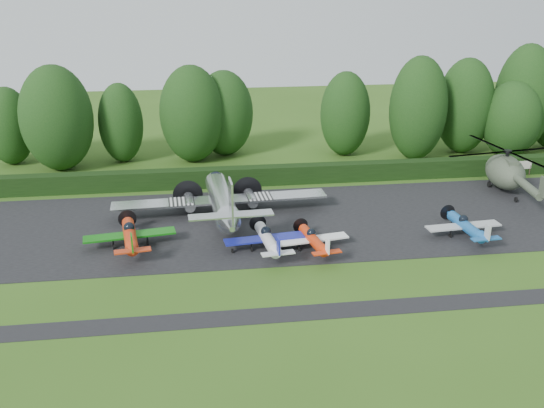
{
  "coord_description": "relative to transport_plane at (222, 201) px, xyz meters",
  "views": [
    {
      "loc": [
        -8.34,
        -41.19,
        21.74
      ],
      "look_at": [
        -1.72,
        8.39,
        2.5
      ],
      "focal_mm": 40.0,
      "sensor_mm": 36.0,
      "label": 1
    }
  ],
  "objects": [
    {
      "name": "tree_4",
      "position": [
        -10.89,
        20.15,
        2.97
      ],
      "size": [
        5.28,
        5.28,
        9.6
      ],
      "color": "black",
      "rests_on": "ground"
    },
    {
      "name": "tree_9",
      "position": [
        24.7,
        16.54,
        4.48
      ],
      "size": [
        6.93,
        6.93,
        12.61
      ],
      "color": "black",
      "rests_on": "ground"
    },
    {
      "name": "tree_7",
      "position": [
        -23.95,
        20.9,
        2.83
      ],
      "size": [
        5.65,
        5.65,
        9.32
      ],
      "color": "black",
      "rests_on": "ground"
    },
    {
      "name": "helicopter",
      "position": [
        30.0,
        4.03,
        0.55
      ],
      "size": [
        13.7,
        16.04,
        4.41
      ],
      "rotation": [
        0.0,
        0.0,
        0.12
      ],
      "color": "#3E4737",
      "rests_on": "ground"
    },
    {
      "name": "ground",
      "position": [
        6.01,
        -11.53,
        -1.82
      ],
      "size": [
        160.0,
        160.0,
        0.0
      ],
      "primitive_type": "plane",
      "color": "#345A19",
      "rests_on": "ground"
    },
    {
      "name": "transport_plane",
      "position": [
        0.0,
        0.0,
        0.0
      ],
      "size": [
        20.32,
        15.58,
        6.51
      ],
      "rotation": [
        0.0,
        0.0,
        -0.05
      ],
      "color": "silver",
      "rests_on": "ground"
    },
    {
      "name": "tree_3",
      "position": [
        39.25,
        18.41,
        4.97
      ],
      "size": [
        7.28,
        7.28,
        13.6
      ],
      "color": "black",
      "rests_on": "ground"
    },
    {
      "name": "sign_board",
      "position": [
        34.11,
        8.48,
        -0.65
      ],
      "size": [
        3.06,
        0.11,
        1.72
      ],
      "rotation": [
        0.0,
        0.0,
        -0.09
      ],
      "color": "#3F3326",
      "rests_on": "ground"
    },
    {
      "name": "light_plane_red",
      "position": [
        -7.96,
        -5.47,
        -0.6
      ],
      "size": [
        7.59,
        7.98,
        2.92
      ],
      "rotation": [
        0.0,
        0.0,
        -0.14
      ],
      "color": "red",
      "rests_on": "ground"
    },
    {
      "name": "apron",
      "position": [
        6.01,
        -1.53,
        -1.81
      ],
      "size": [
        70.0,
        18.0,
        0.01
      ],
      "primitive_type": "cube",
      "color": "black",
      "rests_on": "ground"
    },
    {
      "name": "light_plane_blue",
      "position": [
        20.8,
        -7.01,
        -0.74
      ],
      "size": [
        6.73,
        7.07,
        2.58
      ],
      "rotation": [
        0.0,
        0.0,
        -0.08
      ],
      "color": "#1A579C",
      "rests_on": "ground"
    },
    {
      "name": "tree_1",
      "position": [
        1.58,
        21.52,
        3.49
      ],
      "size": [
        7.21,
        7.21,
        10.62
      ],
      "color": "black",
      "rests_on": "ground"
    },
    {
      "name": "tree_5",
      "position": [
        16.47,
        19.47,
        3.42
      ],
      "size": [
        6.16,
        6.16,
        10.5
      ],
      "color": "black",
      "rests_on": "ground"
    },
    {
      "name": "taxiway_verge",
      "position": [
        6.01,
        -17.53,
        -1.81
      ],
      "size": [
        70.0,
        2.0,
        0.0
      ],
      "primitive_type": "cube",
      "color": "black",
      "rests_on": "ground"
    },
    {
      "name": "tree_8",
      "position": [
        -17.73,
        17.88,
        4.26
      ],
      "size": [
        8.21,
        8.21,
        12.18
      ],
      "color": "black",
      "rests_on": "ground"
    },
    {
      "name": "light_plane_white",
      "position": [
        3.34,
        -7.47,
        -0.69
      ],
      "size": [
        7.03,
        7.39,
        2.7
      ],
      "rotation": [
        0.0,
        0.0,
        -0.12
      ],
      "color": "silver",
      "rests_on": "ground"
    },
    {
      "name": "tree_0",
      "position": [
        31.62,
        18.63,
        4.16
      ],
      "size": [
        7.05,
        7.05,
        11.98
      ],
      "color": "black",
      "rests_on": "ground"
    },
    {
      "name": "hedgerow",
      "position": [
        6.01,
        9.47,
        -1.82
      ],
      "size": [
        90.0,
        1.6,
        2.0
      ],
      "primitive_type": "cube",
      "color": "black",
      "rests_on": "ground"
    },
    {
      "name": "light_plane_orange",
      "position": [
        7.11,
        -7.9,
        -0.8
      ],
      "size": [
        6.32,
        6.65,
        2.43
      ],
      "rotation": [
        0.0,
        0.0,
        -0.16
      ],
      "color": "red",
      "rests_on": "ground"
    },
    {
      "name": "tree_10",
      "position": [
        36.64,
        16.1,
        2.91
      ],
      "size": [
        7.02,
        7.02,
        9.46
      ],
      "color": "black",
      "rests_on": "ground"
    },
    {
      "name": "tree_6",
      "position": [
        -2.41,
        19.25,
        4.01
      ],
      "size": [
        7.65,
        7.65,
        11.66
      ],
      "color": "black",
      "rests_on": "ground"
    }
  ]
}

